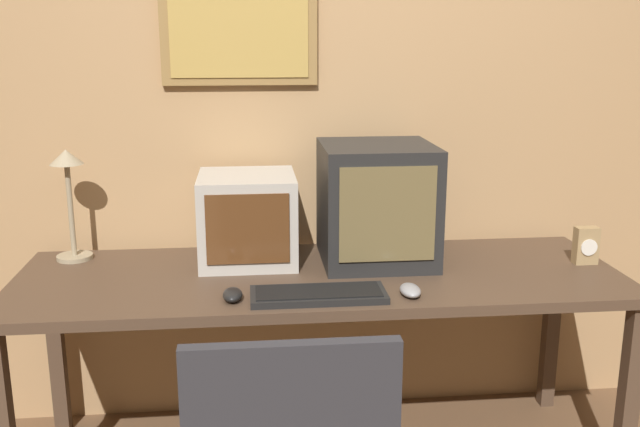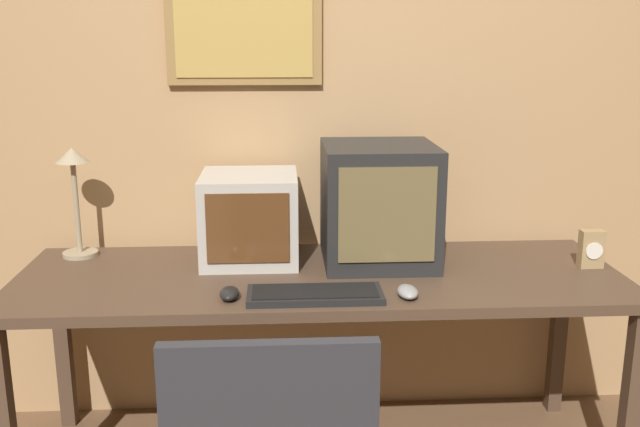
# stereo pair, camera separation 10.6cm
# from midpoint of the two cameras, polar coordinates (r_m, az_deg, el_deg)

# --- Properties ---
(wall_back) EXTENTS (8.00, 0.08, 2.60)m
(wall_back) POSITION_cam_midpoint_polar(r_m,az_deg,el_deg) (2.85, -2.03, 8.88)
(wall_back) COLOR tan
(wall_back) RESTS_ON ground_plane
(desk) EXTENTS (2.13, 0.73, 0.74)m
(desk) POSITION_cam_midpoint_polar(r_m,az_deg,el_deg) (2.55, -1.19, -6.26)
(desk) COLOR #4C3828
(desk) RESTS_ON ground_plane
(monitor_left) EXTENTS (0.35, 0.36, 0.32)m
(monitor_left) POSITION_cam_midpoint_polar(r_m,az_deg,el_deg) (2.64, -6.96, -0.38)
(monitor_left) COLOR #B7B2A8
(monitor_left) RESTS_ON desk
(monitor_right) EXTENTS (0.41, 0.42, 0.44)m
(monitor_right) POSITION_cam_midpoint_polar(r_m,az_deg,el_deg) (2.62, 3.41, 0.84)
(monitor_right) COLOR black
(monitor_right) RESTS_ON desk
(keyboard_main) EXTENTS (0.43, 0.17, 0.03)m
(keyboard_main) POSITION_cam_midpoint_polar(r_m,az_deg,el_deg) (2.29, -1.46, -6.50)
(keyboard_main) COLOR black
(keyboard_main) RESTS_ON desk
(mouse_near_keyboard) EXTENTS (0.07, 0.11, 0.04)m
(mouse_near_keyboard) POSITION_cam_midpoint_polar(r_m,az_deg,el_deg) (2.32, 5.94, -6.14)
(mouse_near_keyboard) COLOR gray
(mouse_near_keyboard) RESTS_ON desk
(mouse_far_corner) EXTENTS (0.06, 0.11, 0.04)m
(mouse_far_corner) POSITION_cam_midpoint_polar(r_m,az_deg,el_deg) (2.30, -8.33, -6.46)
(mouse_far_corner) COLOR black
(mouse_far_corner) RESTS_ON desk
(desk_clock) EXTENTS (0.08, 0.05, 0.14)m
(desk_clock) POSITION_cam_midpoint_polar(r_m,az_deg,el_deg) (2.77, 19.49, -2.44)
(desk_clock) COLOR #A38456
(desk_clock) RESTS_ON desk
(desk_lamp) EXTENTS (0.13, 0.13, 0.42)m
(desk_lamp) POSITION_cam_midpoint_polar(r_m,az_deg,el_deg) (2.79, -20.50, 2.08)
(desk_lamp) COLOR tan
(desk_lamp) RESTS_ON desk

